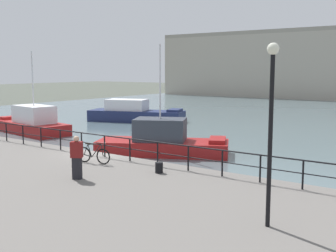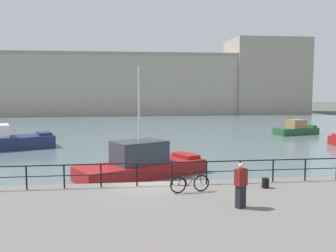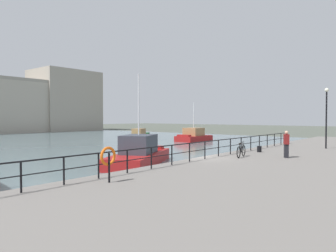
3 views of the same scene
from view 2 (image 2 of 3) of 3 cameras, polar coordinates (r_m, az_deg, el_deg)
The scene contains 10 objects.
ground_plane at distance 18.83m, azimuth -2.54°, elevation -11.15°, with size 240.00×240.00×0.00m, color #4C5147.
water_basin at distance 48.49m, azimuth -5.48°, elevation -0.79°, with size 80.00×60.00×0.01m, color slate.
quay_promenade at distance 12.57m, azimuth 0.01°, elevation -17.52°, with size 56.00×13.00×1.00m, color slate.
harbor_building at distance 81.44m, azimuth -1.28°, elevation 6.28°, with size 75.81×12.05×15.65m.
moored_green_narrowboat at distance 23.87m, azimuth -3.92°, elevation -5.57°, with size 8.39×6.04×6.73m.
moored_small_launch at distance 47.44m, azimuth 18.37°, elevation -0.44°, with size 5.54×3.32×1.73m.
quay_railing at distance 17.68m, azimuth -1.98°, elevation -6.44°, with size 27.37×0.07×1.08m.
parked_bicycle at distance 16.67m, azimuth 3.23°, elevation -8.43°, with size 1.75×0.36×0.98m.
mooring_bollard at distance 17.93m, azimuth 14.15°, elevation -8.14°, with size 0.32×0.32×0.44m, color black.
standing_person at distance 14.72m, azimuth 10.66°, elevation -8.53°, with size 0.52×0.46×1.69m.
Camera 2 is at (-1.46, -17.96, 5.46)m, focal length 41.40 mm.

